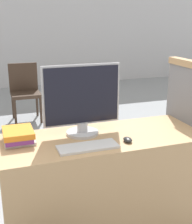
% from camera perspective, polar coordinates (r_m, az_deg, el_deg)
% --- Properties ---
extents(wall_back, '(12.00, 0.06, 2.80)m').
position_cam_1_polar(wall_back, '(7.33, -14.10, 15.31)').
color(wall_back, silver).
rests_on(wall_back, ground_plane).
extents(desk, '(1.42, 0.58, 0.76)m').
position_cam_1_polar(desk, '(2.34, 1.18, -13.18)').
color(desk, tan).
rests_on(desk, ground_plane).
extents(carrel_divider, '(0.07, 0.62, 1.25)m').
position_cam_1_polar(carrel_divider, '(2.57, 16.57, -4.83)').
color(carrel_divider, slate).
rests_on(carrel_divider, ground_plane).
extents(monitor, '(0.55, 0.23, 0.50)m').
position_cam_1_polar(monitor, '(2.15, -2.58, 2.12)').
color(monitor, '#B7B7BC').
rests_on(monitor, desk).
extents(keyboard, '(0.39, 0.15, 0.02)m').
position_cam_1_polar(keyboard, '(1.99, -1.51, -6.38)').
color(keyboard, silver).
rests_on(keyboard, desk).
extents(mouse, '(0.05, 0.08, 0.03)m').
position_cam_1_polar(mouse, '(2.09, 5.81, -5.06)').
color(mouse, '#262626').
rests_on(mouse, desk).
extents(book_stack, '(0.20, 0.24, 0.09)m').
position_cam_1_polar(book_stack, '(2.13, -14.00, -4.24)').
color(book_stack, silver).
rests_on(book_stack, desk).
extents(far_chair, '(0.44, 0.44, 0.87)m').
position_cam_1_polar(far_chair, '(4.97, -12.89, 4.16)').
color(far_chair, '#38281E').
rests_on(far_chair, ground_plane).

